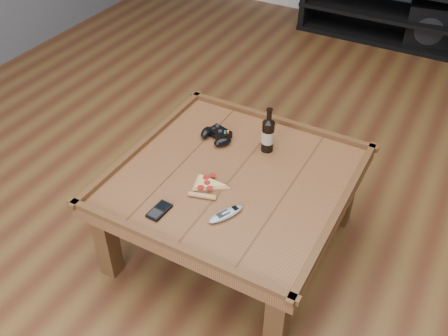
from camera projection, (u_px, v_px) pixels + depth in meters
The scene contains 10 objects.
ground at pixel (232, 244), 2.50m from camera, with size 6.00×6.00×0.00m, color #4D2816.
baseboard at pixel (388, 21), 4.49m from camera, with size 5.00×0.02×0.10m, color silver.
coffee_table at pixel (233, 186), 2.26m from camera, with size 1.03×1.03×0.48m.
media_console at pixel (386, 9), 4.20m from camera, with size 1.40×0.45×0.50m.
beer_bottle at pixel (268, 134), 2.31m from camera, with size 0.06×0.06×0.23m.
game_controller at pixel (217, 135), 2.41m from camera, with size 0.18×0.15×0.05m.
pizza_slice at pixel (206, 186), 2.15m from camera, with size 0.19×0.24×0.02m.
smartphone at pixel (159, 211), 2.04m from camera, with size 0.07×0.11×0.01m.
remote_control at pixel (226, 214), 2.01m from camera, with size 0.12×0.17×0.02m.
subwoofer at pixel (430, 23), 4.14m from camera, with size 0.41×0.41×0.36m.
Camera 1 is at (0.78, -1.50, 1.89)m, focal length 40.00 mm.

